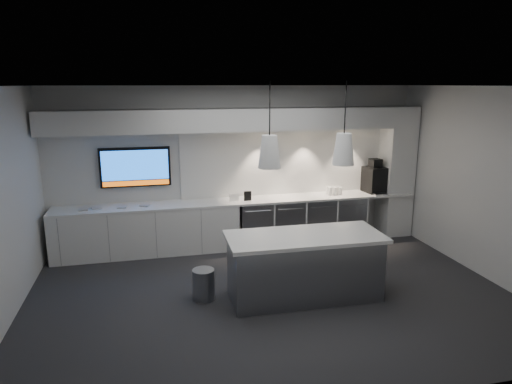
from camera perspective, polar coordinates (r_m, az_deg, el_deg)
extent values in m
plane|color=#2A2A2C|center=(6.89, 1.92, -12.72)|extent=(7.00, 7.00, 0.00)
plane|color=black|center=(6.19, 2.14, 13.09)|extent=(7.00, 7.00, 0.00)
plane|color=silver|center=(8.76, -2.29, 3.31)|extent=(7.00, 0.00, 7.00)
plane|color=silver|center=(4.13, 11.29, -8.66)|extent=(7.00, 0.00, 7.00)
plane|color=silver|center=(8.02, 26.93, 0.92)|extent=(0.00, 7.00, 7.00)
cube|color=white|center=(8.58, -1.83, -1.14)|extent=(6.80, 0.65, 0.04)
cube|color=white|center=(8.55, -13.43, -4.71)|extent=(3.30, 0.63, 0.86)
cube|color=gray|center=(8.75, -0.20, -3.93)|extent=(0.60, 0.61, 0.85)
cube|color=gray|center=(8.91, 3.76, -3.64)|extent=(0.60, 0.61, 0.85)
cube|color=gray|center=(9.11, 7.56, -3.35)|extent=(0.60, 0.61, 0.85)
cube|color=gray|center=(9.34, 11.18, -3.06)|extent=(0.60, 0.61, 0.85)
cube|color=white|center=(9.03, 5.25, 3.90)|extent=(4.60, 0.03, 1.30)
cube|color=white|center=(8.35, -1.94, 9.05)|extent=(6.90, 0.60, 0.40)
cube|color=white|center=(9.65, 17.10, 2.46)|extent=(0.55, 0.55, 2.60)
cube|color=black|center=(8.55, -14.85, 3.03)|extent=(1.25, 0.06, 0.72)
cube|color=blue|center=(8.50, -14.87, 3.26)|extent=(1.17, 0.00, 0.54)
cube|color=#C6510B|center=(8.57, -14.74, 1.08)|extent=(1.17, 0.00, 0.09)
cube|color=gray|center=(6.70, 6.03, -9.41)|extent=(2.13, 0.88, 0.89)
cube|color=white|center=(6.53, 6.14, -5.59)|extent=(2.24, 0.99, 0.05)
cylinder|color=gray|center=(6.72, -6.56, -11.39)|extent=(0.36, 0.36, 0.45)
cube|color=black|center=(9.45, 14.58, 1.51)|extent=(0.41, 0.45, 0.51)
cube|color=black|center=(9.39, 14.70, 3.52)|extent=(0.22, 0.22, 0.17)
cube|color=gray|center=(9.31, 15.14, -0.22)|extent=(0.30, 0.23, 0.03)
cube|color=black|center=(8.50, -1.05, -0.50)|extent=(0.14, 0.02, 0.18)
cube|color=white|center=(8.48, -2.77, -0.69)|extent=(0.18, 0.05, 0.14)
cube|color=#ACACAC|center=(8.43, -20.76, -2.05)|extent=(0.16, 0.16, 0.02)
cube|color=#ACACAC|center=(8.45, -19.33, -1.90)|extent=(0.19, 0.19, 0.02)
cube|color=#ACACAC|center=(8.38, -16.41, -1.81)|extent=(0.17, 0.17, 0.02)
cube|color=#ACACAC|center=(8.40, -13.71, -1.60)|extent=(0.20, 0.20, 0.02)
cone|color=white|center=(6.08, 1.69, 5.06)|extent=(0.31, 0.31, 0.44)
cylinder|color=black|center=(6.03, 1.73, 10.42)|extent=(0.02, 0.02, 0.70)
cone|color=white|center=(6.43, 10.89, 5.28)|extent=(0.31, 0.31, 0.44)
cylinder|color=black|center=(6.38, 11.11, 10.35)|extent=(0.02, 0.02, 0.70)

